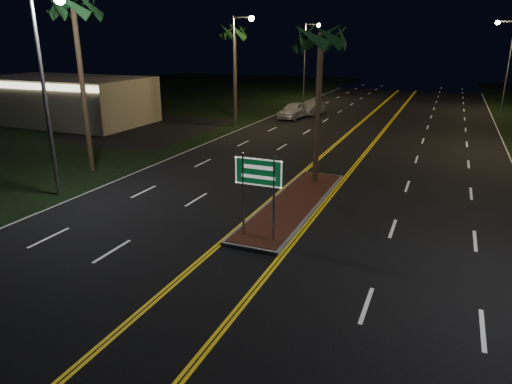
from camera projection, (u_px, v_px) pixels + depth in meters
The scene contains 14 objects.
ground at pixel (225, 275), 14.63m from camera, with size 120.00×120.00×0.00m, color black.
grass_left at pixel (74, 112), 47.50m from camera, with size 40.00×110.00×0.01m, color black.
median_island at pixel (294, 204), 20.72m from camera, with size 2.25×10.25×0.17m.
highway_sign at pixel (258, 180), 16.31m from camera, with size 1.80×0.08×3.20m.
commercial_building at pixel (65, 100), 41.02m from camera, with size 15.00×8.12×4.00m.
streetlight_left_near at pixel (48, 76), 20.23m from camera, with size 1.91×0.44×9.00m.
streetlight_left_mid at pixel (238, 59), 37.71m from camera, with size 1.91×0.44×9.00m.
streetlight_left_far at pixel (308, 53), 55.18m from camera, with size 1.91×0.44×9.00m.
streetlight_right_far at pixel (506, 55), 45.64m from camera, with size 1.91×0.44×9.00m.
palm_median at pixel (321, 37), 21.49m from camera, with size 2.40×2.40×8.30m.
palm_left_near at pixel (73, 9), 23.45m from camera, with size 2.40×2.40×9.80m.
palm_left_far at pixel (235, 33), 41.34m from camera, with size 2.40×2.40×8.80m.
car_near at pixel (294, 109), 43.49m from camera, with size 2.25×5.25×1.75m, color white.
car_far at pixel (312, 107), 45.68m from camera, with size 1.99×4.64×1.55m, color #9E9FA8.
Camera 1 is at (5.97, -11.62, 7.19)m, focal length 32.00 mm.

